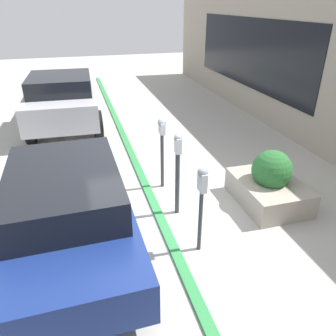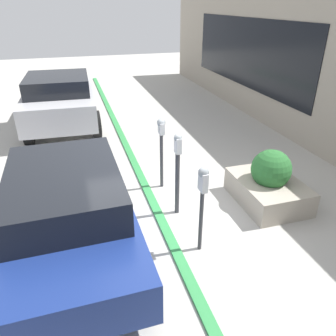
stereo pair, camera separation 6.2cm
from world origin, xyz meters
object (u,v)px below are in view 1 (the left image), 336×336
Objects in this scene: parking_meter_middle at (162,140)px; planter_box at (269,184)px; parking_meter_second at (178,165)px; parked_car_rear at (62,99)px; parked_car_middle at (67,204)px; parking_meter_nearest at (202,192)px.

parking_meter_middle reaches higher than planter_box.
parked_car_rear reaches higher than parking_meter_second.
planter_box is at bearing -122.95° from parking_meter_middle.
parked_car_middle reaches higher than planter_box.
parking_meter_nearest is 0.93× the size of parking_meter_second.
parked_car_rear is (5.36, 1.92, -0.11)m from parking_meter_second.
parking_meter_nearest is 6.70m from parked_car_rear.
parked_car_rear is (5.73, 0.07, 0.11)m from parked_car_middle.
parking_meter_nearest is 2.04m from parking_meter_middle.
parked_car_middle is at bearing 101.30° from parking_meter_second.
planter_box is (0.89, -1.73, -0.64)m from parking_meter_nearest.
parking_meter_nearest reaches higher than parked_car_middle.
parked_car_middle is (0.68, 1.88, -0.30)m from parking_meter_nearest.
parking_meter_middle is at bearing 57.05° from planter_box.
parked_car_middle is (-0.21, 3.62, 0.34)m from planter_box.
parked_car_rear is (5.52, 3.69, 0.45)m from planter_box.
parking_meter_second is at bearing 1.69° from parking_meter_nearest.
planter_box is at bearing -87.53° from parked_car_middle.
planter_box is 6.65m from parked_car_rear.
parked_car_rear is at bearing -0.19° from parked_car_middle.
parked_car_middle is 1.09× the size of parked_car_rear.
parking_meter_middle is 0.38× the size of parked_car_rear.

